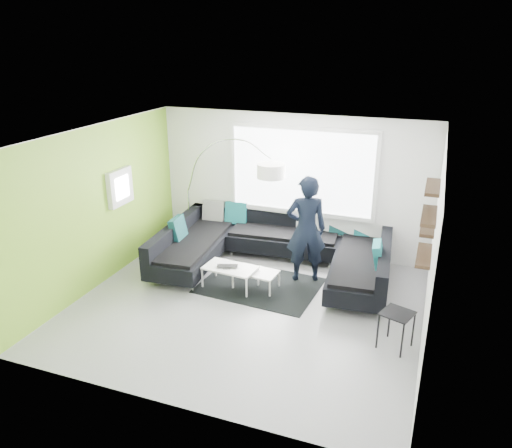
{
  "coord_description": "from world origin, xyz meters",
  "views": [
    {
      "loc": [
        2.64,
        -6.69,
        4.18
      ],
      "look_at": [
        -0.17,
        0.9,
        1.11
      ],
      "focal_mm": 35.0,
      "sensor_mm": 36.0,
      "label": 1
    }
  ],
  "objects_px": {
    "person": "(306,229)",
    "laptop": "(227,268)",
    "sectional_sofa": "(274,252)",
    "side_table": "(396,330)",
    "arc_lamp": "(188,190)",
    "coffee_table": "(243,277)"
  },
  "relations": [
    {
      "from": "side_table",
      "to": "person",
      "type": "relative_size",
      "value": 0.29
    },
    {
      "from": "sectional_sofa",
      "to": "person",
      "type": "distance_m",
      "value": 0.86
    },
    {
      "from": "sectional_sofa",
      "to": "coffee_table",
      "type": "bearing_deg",
      "value": -115.6
    },
    {
      "from": "side_table",
      "to": "laptop",
      "type": "relative_size",
      "value": 1.33
    },
    {
      "from": "person",
      "to": "laptop",
      "type": "xyz_separation_m",
      "value": [
        -1.18,
        -0.81,
        -0.58
      ]
    },
    {
      "from": "side_table",
      "to": "person",
      "type": "bearing_deg",
      "value": 137.48
    },
    {
      "from": "sectional_sofa",
      "to": "side_table",
      "type": "bearing_deg",
      "value": -40.35
    },
    {
      "from": "arc_lamp",
      "to": "laptop",
      "type": "distance_m",
      "value": 2.31
    },
    {
      "from": "sectional_sofa",
      "to": "arc_lamp",
      "type": "bearing_deg",
      "value": 158.91
    },
    {
      "from": "sectional_sofa",
      "to": "laptop",
      "type": "height_order",
      "value": "sectional_sofa"
    },
    {
      "from": "arc_lamp",
      "to": "person",
      "type": "bearing_deg",
      "value": -1.24
    },
    {
      "from": "arc_lamp",
      "to": "sectional_sofa",
      "type": "bearing_deg",
      "value": -2.65
    },
    {
      "from": "coffee_table",
      "to": "arc_lamp",
      "type": "distance_m",
      "value": 2.48
    },
    {
      "from": "person",
      "to": "side_table",
      "type": "bearing_deg",
      "value": 115.06
    },
    {
      "from": "sectional_sofa",
      "to": "arc_lamp",
      "type": "relative_size",
      "value": 1.83
    },
    {
      "from": "side_table",
      "to": "laptop",
      "type": "bearing_deg",
      "value": 164.67
    },
    {
      "from": "coffee_table",
      "to": "person",
      "type": "height_order",
      "value": "person"
    },
    {
      "from": "side_table",
      "to": "arc_lamp",
      "type": "bearing_deg",
      "value": 152.22
    },
    {
      "from": "arc_lamp",
      "to": "laptop",
      "type": "height_order",
      "value": "arc_lamp"
    },
    {
      "from": "coffee_table",
      "to": "arc_lamp",
      "type": "bearing_deg",
      "value": 146.14
    },
    {
      "from": "coffee_table",
      "to": "laptop",
      "type": "xyz_separation_m",
      "value": [
        -0.25,
        -0.12,
        0.21
      ]
    },
    {
      "from": "sectional_sofa",
      "to": "arc_lamp",
      "type": "height_order",
      "value": "arc_lamp"
    }
  ]
}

